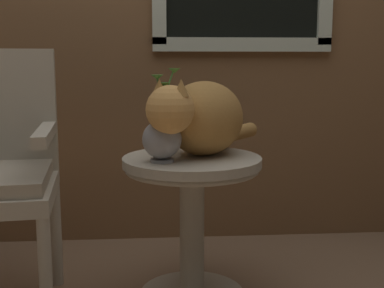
{
  "coord_description": "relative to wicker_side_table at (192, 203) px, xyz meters",
  "views": [
    {
      "loc": [
        -0.05,
        -1.79,
        0.93
      ],
      "look_at": [
        0.09,
        0.09,
        0.63
      ],
      "focal_mm": 47.36,
      "sensor_mm": 36.0,
      "label": 1
    }
  ],
  "objects": [
    {
      "name": "wicker_side_table",
      "position": [
        0.0,
        0.0,
        0.0
      ],
      "size": [
        0.53,
        0.53,
        0.58
      ],
      "color": "#B2A893",
      "rests_on": "ground_plane"
    },
    {
      "name": "cat",
      "position": [
        0.03,
        0.02,
        0.33
      ],
      "size": [
        0.49,
        0.57,
        0.3
      ],
      "color": "#AD7A3D",
      "rests_on": "wicker_side_table"
    },
    {
      "name": "pewter_vase_with_ivy",
      "position": [
        -0.11,
        -0.09,
        0.28
      ],
      "size": [
        0.14,
        0.14,
        0.33
      ],
      "color": "#99999E",
      "rests_on": "wicker_side_table"
    }
  ]
}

